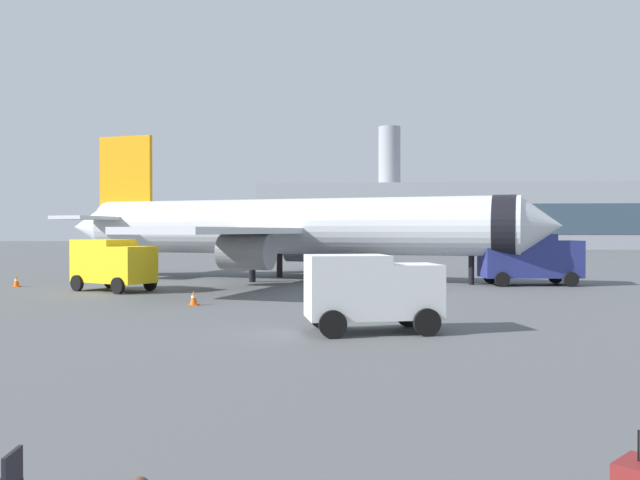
# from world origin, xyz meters

# --- Properties ---
(airplane_at_gate) EXTENTS (35.47, 32.25, 10.50)m
(airplane_at_gate) POSITION_xyz_m (-5.91, 41.53, 3.66)
(airplane_at_gate) COLOR silver
(airplane_at_gate) RESTS_ON ground
(service_truck) EXTENTS (5.28, 4.17, 2.90)m
(service_truck) POSITION_xyz_m (-14.76, 32.51, 1.61)
(service_truck) COLOR yellow
(service_truck) RESTS_ON ground
(fuel_truck) EXTENTS (6.23, 3.27, 3.20)m
(fuel_truck) POSITION_xyz_m (9.51, 38.70, 1.77)
(fuel_truck) COLOR navy
(fuel_truck) RESTS_ON ground
(cargo_van) EXTENTS (4.75, 3.22, 2.60)m
(cargo_van) POSITION_xyz_m (0.01, 18.75, 1.45)
(cargo_van) COLOR white
(cargo_van) RESTS_ON ground
(safety_cone_near) EXTENTS (0.44, 0.44, 0.71)m
(safety_cone_near) POSITION_xyz_m (-21.62, 34.47, 0.35)
(safety_cone_near) COLOR #F2590C
(safety_cone_near) RESTS_ON ground
(safety_cone_mid) EXTENTS (0.44, 0.44, 0.84)m
(safety_cone_mid) POSITION_xyz_m (3.48, 34.63, 0.41)
(safety_cone_mid) COLOR #F2590C
(safety_cone_mid) RESTS_ON ground
(safety_cone_far) EXTENTS (0.44, 0.44, 0.68)m
(safety_cone_far) POSITION_xyz_m (-8.15, 25.93, 0.33)
(safety_cone_far) COLOR #F2590C
(safety_cone_far) RESTS_ON ground
(safety_cone_outer) EXTENTS (0.44, 0.44, 0.77)m
(safety_cone_outer) POSITION_xyz_m (-1.77, 47.69, 0.38)
(safety_cone_outer) COLOR #F2590C
(safety_cone_outer) RESTS_ON ground
(terminal_building) EXTENTS (82.99, 22.85, 24.31)m
(terminal_building) POSITION_xyz_m (18.15, 129.30, 6.28)
(terminal_building) COLOR gray
(terminal_building) RESTS_ON ground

